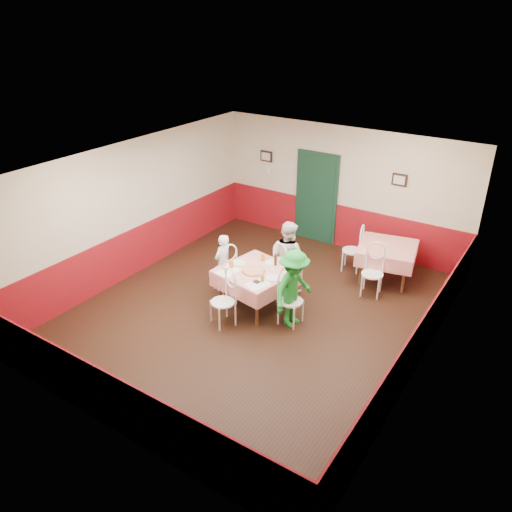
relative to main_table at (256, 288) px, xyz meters
The scene contains 39 objects.
floor 0.43m from the main_table, 52.50° to the right, with size 7.00×7.00×0.00m, color black.
ceiling 2.43m from the main_table, 52.50° to the right, with size 7.00×7.00×0.00m, color white.
back_wall 3.49m from the main_table, 87.81° to the left, with size 6.00×0.10×2.80m, color beige.
front_wall 3.81m from the main_table, 88.01° to the right, with size 6.00×0.10×2.80m, color beige.
left_wall 3.05m from the main_table, behind, with size 0.10×7.00×2.80m, color beige.
right_wall 3.30m from the main_table, ahead, with size 0.10×7.00×2.80m, color beige.
wainscot_back 3.32m from the main_table, 87.80° to the left, with size 6.00×0.03×1.00m, color maroon.
wainscot_front 3.66m from the main_table, 88.00° to the right, with size 6.00×0.03×1.00m, color maroon.
wainscot_left 2.86m from the main_table, behind, with size 0.03×7.00×1.00m, color maroon.
wainscot_right 3.12m from the main_table, ahead, with size 0.03×7.00×1.00m, color maroon.
door 3.39m from the main_table, 98.19° to the left, with size 0.96×0.06×2.10m, color black.
picture_left 4.06m from the main_table, 119.69° to the left, with size 0.32×0.03×0.26m, color black.
picture_right 3.87m from the main_table, 66.50° to the left, with size 0.32×0.03×0.26m, color black.
thermostat 3.90m from the main_table, 118.36° to the left, with size 0.10×0.03×0.10m, color white.
main_table is the anchor object (origin of this frame).
second_table 2.86m from the main_table, 54.52° to the left, with size 1.12×1.12×0.77m, color red.
chair_left 0.85m from the main_table, 169.84° to the left, with size 0.42×0.42×0.90m, color white, non-canonical shape.
chair_right 0.85m from the main_table, 10.16° to the right, with size 0.42×0.42×0.90m, color white, non-canonical shape.
chair_far 0.85m from the main_table, 79.84° to the left, with size 0.42×0.42×0.90m, color white, non-canonical shape.
chair_near 0.85m from the main_table, 100.16° to the right, with size 0.42×0.42×0.90m, color white, non-canonical shape.
chair_second_a 2.50m from the main_table, 68.64° to the left, with size 0.42×0.42×0.90m, color white, non-canonical shape.
chair_second_b 2.30m from the main_table, 43.58° to the left, with size 0.42×0.42×0.90m, color white, non-canonical shape.
pizza 0.41m from the main_table, 94.10° to the right, with size 0.40×0.40×0.03m, color #B74723.
plate_left 0.58m from the main_table, behind, with size 0.25×0.25×0.01m, color white.
plate_right 0.58m from the main_table, 13.11° to the right, with size 0.25×0.25×0.01m, color white.
plate_far 0.56m from the main_table, 77.85° to the left, with size 0.25×0.25×0.01m, color white.
glass_a 0.66m from the main_table, 159.12° to the right, with size 0.08×0.08×0.14m, color #BF7219.
glass_b 0.63m from the main_table, 41.26° to the right, with size 0.07×0.07×0.13m, color #BF7219.
glass_c 0.61m from the main_table, 104.55° to the left, with size 0.08×0.08×0.14m, color #BF7219.
beer_bottle 0.64m from the main_table, 61.45° to the left, with size 0.06×0.06×0.22m, color #381C0A.
shaker_a 0.74m from the main_table, 147.94° to the right, with size 0.04×0.04×0.09m, color silver.
shaker_b 0.71m from the main_table, 135.27° to the right, with size 0.04×0.04×0.09m, color silver.
shaker_c 0.75m from the main_table, 151.66° to the right, with size 0.04×0.04×0.09m, color #B23319.
menu_left 0.64m from the main_table, 140.69° to the right, with size 0.30×0.40×0.00m, color white.
menu_right 0.66m from the main_table, 52.25° to the right, with size 0.30×0.40×0.00m, color white.
wallet 0.60m from the main_table, 55.38° to the right, with size 0.11×0.09×0.02m, color black.
diner_left 0.93m from the main_table, 169.84° to the left, with size 0.43×0.28×1.18m, color gray.
diner_far 0.97m from the main_table, 79.84° to the left, with size 0.70×0.55×1.45m, color gray.
diner_right 0.97m from the main_table, 10.16° to the right, with size 0.94×0.54×1.45m, color gray.
Camera 1 is at (4.32, -6.56, 5.12)m, focal length 35.00 mm.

